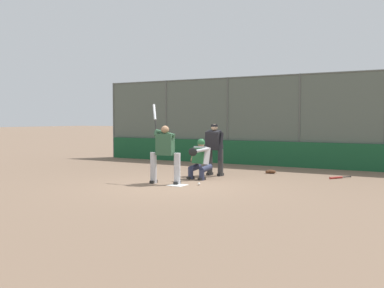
# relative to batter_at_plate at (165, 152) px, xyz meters

# --- Properties ---
(ground_plane) EXTENTS (160.00, 160.00, 0.00)m
(ground_plane) POSITION_rel_batter_at_plate_xyz_m (-0.46, 0.09, -0.86)
(ground_plane) COLOR #7A604C
(home_plate_marker) EXTENTS (0.43, 0.43, 0.01)m
(home_plate_marker) POSITION_rel_batter_at_plate_xyz_m (-0.46, 0.09, -0.86)
(home_plate_marker) COLOR white
(home_plate_marker) RESTS_ON ground_plane
(backstop_fence) EXTENTS (14.60, 0.08, 3.42)m
(backstop_fence) POSITION_rel_batter_at_plate_xyz_m (-0.46, -6.03, 0.93)
(backstop_fence) COLOR #515651
(backstop_fence) RESTS_ON ground_plane
(padding_wall) EXTENTS (14.23, 0.18, 0.92)m
(padding_wall) POSITION_rel_batter_at_plate_xyz_m (-0.46, -5.93, -0.40)
(padding_wall) COLOR #19512D
(padding_wall) RESTS_ON ground_plane
(bleachers_beyond) EXTENTS (10.16, 2.50, 1.48)m
(bleachers_beyond) POSITION_rel_batter_at_plate_xyz_m (0.31, -8.53, -0.38)
(bleachers_beyond) COLOR slate
(bleachers_beyond) RESTS_ON ground_plane
(batter_at_plate) EXTENTS (1.09, 0.59, 2.18)m
(batter_at_plate) POSITION_rel_batter_at_plate_xyz_m (0.00, 0.00, 0.00)
(batter_at_plate) COLOR #B7B7BC
(batter_at_plate) RESTS_ON ground_plane
(catcher_behind_plate) EXTENTS (0.65, 0.78, 1.19)m
(catcher_behind_plate) POSITION_rel_batter_at_plate_xyz_m (-0.36, -1.31, -0.25)
(catcher_behind_plate) COLOR #2D334C
(catcher_behind_plate) RESTS_ON ground_plane
(umpire_home) EXTENTS (0.65, 0.39, 1.61)m
(umpire_home) POSITION_rel_batter_at_plate_xyz_m (-0.37, -2.24, -0.00)
(umpire_home) COLOR #333333
(umpire_home) RESTS_ON ground_plane
(spare_bat_near_backstop) EXTENTS (0.50, 0.71, 0.07)m
(spare_bat_near_backstop) POSITION_rel_batter_at_plate_xyz_m (-3.85, -3.44, -0.83)
(spare_bat_near_backstop) COLOR black
(spare_bat_near_backstop) RESTS_ON ground_plane
(fielding_glove_on_dirt) EXTENTS (0.33, 0.25, 0.12)m
(fielding_glove_on_dirt) POSITION_rel_batter_at_plate_xyz_m (-1.69, -3.65, -0.80)
(fielding_glove_on_dirt) COLOR #56331E
(fielding_glove_on_dirt) RESTS_ON ground_plane
(baseball_loose) EXTENTS (0.07, 0.07, 0.07)m
(baseball_loose) POSITION_rel_batter_at_plate_xyz_m (-0.95, -0.20, -0.83)
(baseball_loose) COLOR white
(baseball_loose) RESTS_ON ground_plane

